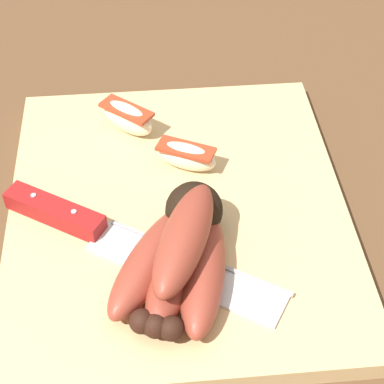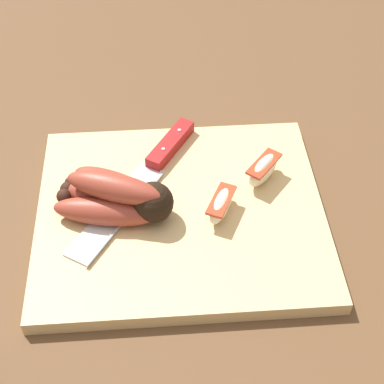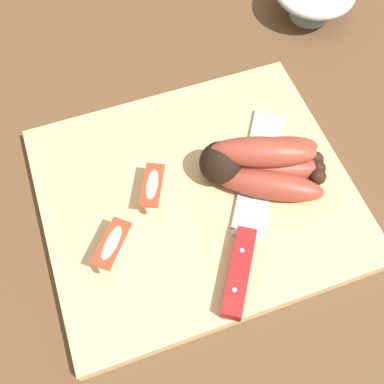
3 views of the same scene
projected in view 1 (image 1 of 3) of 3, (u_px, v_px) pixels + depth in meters
ground_plane at (179, 224)px, 0.61m from camera, size 6.00×6.00×0.00m
cutting_board at (176, 212)px, 0.61m from camera, size 0.37×0.32×0.02m
banana_bunch at (180, 253)px, 0.53m from camera, size 0.15×0.12×0.06m
chefs_knife at (100, 230)px, 0.57m from camera, size 0.17×0.25×0.02m
apple_wedge_near at (186, 156)px, 0.62m from camera, size 0.05×0.06×0.03m
apple_wedge_middle at (127, 117)px, 0.66m from camera, size 0.06×0.06×0.04m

